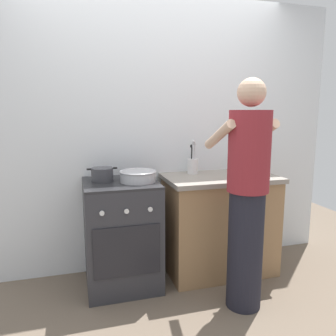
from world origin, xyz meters
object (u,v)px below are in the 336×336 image
at_px(mixing_bowl, 138,176).
at_px(utensil_crock, 193,164).
at_px(stove_range, 122,234).
at_px(person, 247,196).
at_px(spice_bottle, 231,172).
at_px(pot, 102,175).
at_px(oil_bottle, 245,166).

relative_size(mixing_bowl, utensil_crock, 0.96).
relative_size(stove_range, utensil_crock, 2.83).
height_order(utensil_crock, person, person).
bearing_deg(mixing_bowl, spice_bottle, -0.41).
distance_m(stove_range, mixing_bowl, 0.52).
bearing_deg(stove_range, spice_bottle, -2.64).
bearing_deg(mixing_bowl, stove_range, 164.41).
xyz_separation_m(spice_bottle, person, (-0.14, -0.53, -0.08)).
xyz_separation_m(pot, oil_bottle, (1.25, -0.10, 0.03)).
bearing_deg(utensil_crock, person, -78.72).
distance_m(pot, utensil_crock, 0.84).
distance_m(stove_range, pot, 0.53).
bearing_deg(stove_range, oil_bottle, -2.69).
bearing_deg(spice_bottle, oil_bottle, -3.05).
relative_size(pot, mixing_bowl, 0.80).
bearing_deg(stove_range, mixing_bowl, -15.59).
relative_size(pot, oil_bottle, 1.11).
bearing_deg(person, utensil_crock, 101.28).
height_order(mixing_bowl, spice_bottle, mixing_bowl).
bearing_deg(mixing_bowl, person, -37.39).
bearing_deg(utensil_crock, stove_range, -166.64).
relative_size(stove_range, oil_bottle, 4.09).
relative_size(pot, person, 0.14).
bearing_deg(spice_bottle, stove_range, 177.36).
relative_size(spice_bottle, person, 0.05).
xyz_separation_m(pot, mixing_bowl, (0.28, -0.09, -0.01)).
distance_m(utensil_crock, spice_bottle, 0.36).
xyz_separation_m(pot, utensil_crock, (0.83, 0.11, 0.03)).
relative_size(spice_bottle, oil_bottle, 0.36).
distance_m(mixing_bowl, person, 0.89).
bearing_deg(spice_bottle, mixing_bowl, 179.59).
bearing_deg(person, mixing_bowl, 142.61).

